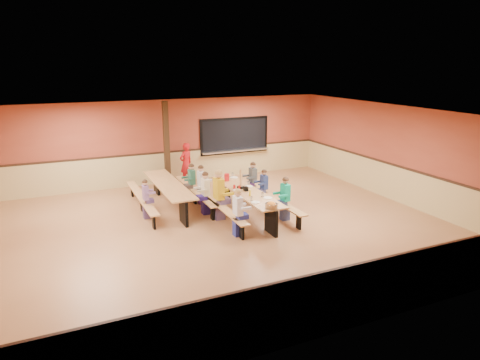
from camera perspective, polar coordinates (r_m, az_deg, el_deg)
name	(u,v)px	position (r m, az deg, el deg)	size (l,w,h in m)	color
ground	(219,228)	(11.43, -2.80, -6.48)	(12.00, 12.00, 0.00)	brown
room_envelope	(219,204)	(11.19, -2.84, -3.20)	(12.04, 10.04, 3.02)	brown
kitchen_pass_through	(235,137)	(16.42, -0.73, 5.73)	(2.78, 0.28, 1.38)	black
structural_post	(167,145)	(15.00, -9.76, 4.62)	(0.18, 0.18, 3.00)	black
cafeteria_table_main	(246,197)	(12.24, 0.78, -2.34)	(1.91, 3.70, 0.74)	#BA834A
cafeteria_table_second	(168,190)	(13.07, -9.52, -1.38)	(1.91, 3.70, 0.74)	#BA834A
seated_child_white_left	(238,213)	(10.76, -0.27, -4.41)	(0.38, 0.31, 1.22)	silver
seated_adult_yellow	(219,195)	(11.88, -2.84, -2.02)	(0.46, 0.38, 1.41)	gold
seated_child_grey_left	(201,185)	(13.26, -5.19, -0.64)	(0.37, 0.30, 1.21)	silver
seated_child_teal_right	(285,199)	(11.90, 6.03, -2.53)	(0.38, 0.31, 1.22)	#0EA27B
seated_child_navy_right	(264,188)	(12.98, 3.21, -1.10)	(0.34, 0.28, 1.15)	navy
seated_child_char_right	(253,181)	(13.64, 1.72, -0.13)	(0.37, 0.30, 1.21)	#42484A
seated_child_purple_sec	(146,199)	(12.26, -12.44, -2.53)	(0.32, 0.26, 1.11)	slate
seated_child_green_sec	(192,183)	(13.51, -6.44, -0.38)	(0.37, 0.30, 1.20)	#2B644D
seated_child_tan_sec	(206,193)	(12.34, -4.61, -1.78)	(0.39, 0.32, 1.24)	beige
standing_woman	(186,163)	(15.49, -7.20, 2.21)	(0.55, 0.36, 1.50)	red
punch_pitcher	(227,177)	(13.11, -1.77, 0.35)	(0.16, 0.16, 0.22)	red
chip_bowl	(271,205)	(10.72, 4.21, -3.37)	(0.32, 0.32, 0.15)	orange
napkin_dispenser	(246,189)	(12.10, 0.79, -1.16)	(0.10, 0.14, 0.13)	black
condiment_mustard	(250,193)	(11.66, 1.32, -1.72)	(0.06, 0.06, 0.17)	yellow
condiment_ketchup	(239,188)	(12.08, -0.11, -1.09)	(0.06, 0.06, 0.17)	#B2140F
table_paddle	(241,184)	(12.31, 0.07, -0.52)	(0.16, 0.16, 0.56)	black
place_settings	(246,188)	(12.16, 0.78, -1.13)	(0.65, 3.30, 0.11)	beige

